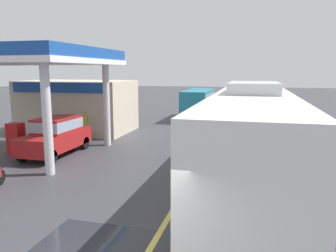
{
  "coord_description": "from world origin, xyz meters",
  "views": [
    {
      "loc": [
        2.17,
        -4.3,
        4.08
      ],
      "look_at": [
        -1.5,
        10.0,
        1.6
      ],
      "focal_mm": 35.56,
      "sensor_mm": 36.0,
      "label": 1
    }
  ],
  "objects_px": {
    "minibus_opposing_lane": "(198,102)",
    "pedestrian_near_pump": "(85,123)",
    "pedestrian_by_shop": "(69,131)",
    "car_at_pump": "(56,134)",
    "car_trailing_behind_bus": "(253,107)",
    "coach_bus_main": "(251,146)"
  },
  "relations": [
    {
      "from": "pedestrian_near_pump",
      "to": "car_trailing_behind_bus",
      "type": "distance_m",
      "value": 14.68
    },
    {
      "from": "car_at_pump",
      "to": "car_trailing_behind_bus",
      "type": "distance_m",
      "value": 17.43
    },
    {
      "from": "coach_bus_main",
      "to": "pedestrian_near_pump",
      "type": "bearing_deg",
      "value": 143.04
    },
    {
      "from": "car_trailing_behind_bus",
      "to": "pedestrian_by_shop",
      "type": "bearing_deg",
      "value": -124.6
    },
    {
      "from": "coach_bus_main",
      "to": "car_trailing_behind_bus",
      "type": "xyz_separation_m",
      "value": [
        0.01,
        18.3,
        -0.71
      ]
    },
    {
      "from": "minibus_opposing_lane",
      "to": "pedestrian_near_pump",
      "type": "distance_m",
      "value": 11.23
    },
    {
      "from": "car_at_pump",
      "to": "pedestrian_near_pump",
      "type": "distance_m",
      "value": 3.85
    },
    {
      "from": "car_at_pump",
      "to": "pedestrian_by_shop",
      "type": "bearing_deg",
      "value": 93.33
    },
    {
      "from": "car_at_pump",
      "to": "minibus_opposing_lane",
      "type": "distance_m",
      "value": 14.53
    },
    {
      "from": "coach_bus_main",
      "to": "car_trailing_behind_bus",
      "type": "height_order",
      "value": "coach_bus_main"
    },
    {
      "from": "minibus_opposing_lane",
      "to": "pedestrian_by_shop",
      "type": "distance_m",
      "value": 13.37
    },
    {
      "from": "pedestrian_by_shop",
      "to": "pedestrian_near_pump",
      "type": "bearing_deg",
      "value": 99.65
    },
    {
      "from": "car_at_pump",
      "to": "car_trailing_behind_bus",
      "type": "height_order",
      "value": "same"
    },
    {
      "from": "minibus_opposing_lane",
      "to": "pedestrian_near_pump",
      "type": "relative_size",
      "value": 3.69
    },
    {
      "from": "pedestrian_by_shop",
      "to": "minibus_opposing_lane",
      "type": "bearing_deg",
      "value": 68.93
    },
    {
      "from": "coach_bus_main",
      "to": "minibus_opposing_lane",
      "type": "distance_m",
      "value": 17.83
    },
    {
      "from": "minibus_opposing_lane",
      "to": "pedestrian_by_shop",
      "type": "bearing_deg",
      "value": -111.07
    },
    {
      "from": "pedestrian_near_pump",
      "to": "pedestrian_by_shop",
      "type": "xyz_separation_m",
      "value": [
        0.43,
        -2.55,
        0.0
      ]
    },
    {
      "from": "car_at_pump",
      "to": "minibus_opposing_lane",
      "type": "relative_size",
      "value": 0.69
    },
    {
      "from": "coach_bus_main",
      "to": "car_at_pump",
      "type": "relative_size",
      "value": 2.63
    },
    {
      "from": "coach_bus_main",
      "to": "car_at_pump",
      "type": "height_order",
      "value": "coach_bus_main"
    },
    {
      "from": "pedestrian_by_shop",
      "to": "car_at_pump",
      "type": "bearing_deg",
      "value": -86.67
    }
  ]
}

